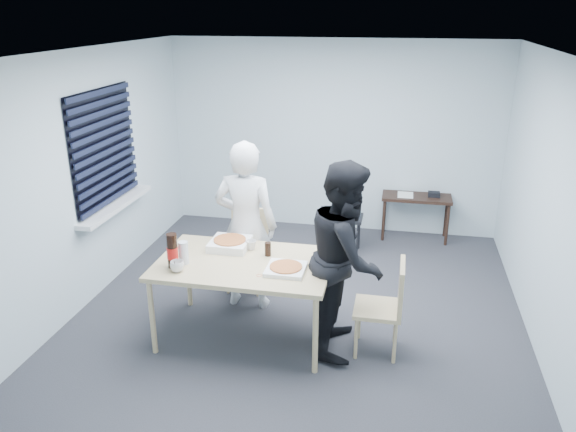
% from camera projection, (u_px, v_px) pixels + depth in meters
% --- Properties ---
extents(room, '(5.00, 5.00, 5.00)m').
position_uv_depth(room, '(108.00, 157.00, 6.08)').
color(room, '#2E2D32').
rests_on(room, ground).
extents(dining_table, '(1.60, 1.01, 0.78)m').
position_uv_depth(dining_table, '(244.00, 267.00, 5.17)').
color(dining_table, tan).
rests_on(dining_table, ground).
extents(chair_far, '(0.42, 0.42, 0.89)m').
position_uv_depth(chair_far, '(248.00, 243.00, 6.23)').
color(chair_far, tan).
rests_on(chair_far, ground).
extents(chair_right, '(0.42, 0.42, 0.89)m').
position_uv_depth(chair_right, '(388.00, 302.00, 4.99)').
color(chair_right, tan).
rests_on(chair_right, ground).
extents(person_white, '(0.65, 0.42, 1.77)m').
position_uv_depth(person_white, '(246.00, 226.00, 5.69)').
color(person_white, silver).
rests_on(person_white, ground).
extents(person_black, '(0.47, 0.86, 1.77)m').
position_uv_depth(person_black, '(346.00, 258.00, 4.98)').
color(person_black, black).
rests_on(person_black, ground).
extents(side_table, '(0.91, 0.40, 0.61)m').
position_uv_depth(side_table, '(416.00, 202.00, 7.50)').
color(side_table, black).
rests_on(side_table, ground).
extents(stool, '(0.35, 0.35, 0.49)m').
position_uv_depth(stool, '(348.00, 225.00, 7.11)').
color(stool, black).
rests_on(stool, ground).
extents(backpack, '(0.30, 0.22, 0.42)m').
position_uv_depth(backpack, '(349.00, 202.00, 6.99)').
color(backpack, slate).
rests_on(backpack, stool).
extents(pizza_box_a, '(0.37, 0.37, 0.09)m').
position_uv_depth(pizza_box_a, '(230.00, 244.00, 5.43)').
color(pizza_box_a, white).
rests_on(pizza_box_a, dining_table).
extents(pizza_box_b, '(0.34, 0.34, 0.05)m').
position_uv_depth(pizza_box_b, '(286.00, 269.00, 4.96)').
color(pizza_box_b, white).
rests_on(pizza_box_b, dining_table).
extents(mug_a, '(0.17, 0.17, 0.10)m').
position_uv_depth(mug_a, '(177.00, 266.00, 4.95)').
color(mug_a, silver).
rests_on(mug_a, dining_table).
extents(mug_b, '(0.10, 0.10, 0.09)m').
position_uv_depth(mug_b, '(251.00, 245.00, 5.39)').
color(mug_b, silver).
rests_on(mug_b, dining_table).
extents(cola_glass, '(0.08, 0.08, 0.13)m').
position_uv_depth(cola_glass, '(268.00, 249.00, 5.25)').
color(cola_glass, black).
rests_on(cola_glass, dining_table).
extents(soda_bottle, '(0.10, 0.10, 0.32)m').
position_uv_depth(soda_bottle, '(172.00, 251.00, 4.99)').
color(soda_bottle, black).
rests_on(soda_bottle, dining_table).
extents(plastic_cups, '(0.11, 0.11, 0.21)m').
position_uv_depth(plastic_cups, '(184.00, 253.00, 5.08)').
color(plastic_cups, silver).
rests_on(plastic_cups, dining_table).
extents(rubber_band, '(0.05, 0.05, 0.00)m').
position_uv_depth(rubber_band, '(259.00, 275.00, 4.88)').
color(rubber_band, red).
rests_on(rubber_band, dining_table).
extents(papers, '(0.26, 0.32, 0.00)m').
position_uv_depth(papers, '(405.00, 195.00, 7.51)').
color(papers, white).
rests_on(papers, side_table).
extents(black_box, '(0.18, 0.16, 0.06)m').
position_uv_depth(black_box, '(434.00, 194.00, 7.43)').
color(black_box, black).
rests_on(black_box, side_table).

